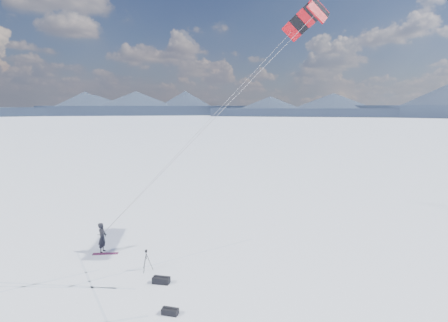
{
  "coord_description": "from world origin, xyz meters",
  "views": [
    {
      "loc": [
        6.84,
        -17.25,
        8.9
      ],
      "look_at": [
        5.89,
        4.97,
        5.56
      ],
      "focal_mm": 30.0,
      "sensor_mm": 36.0,
      "label": 1
    }
  ],
  "objects_px": {
    "snowkiter": "(103,252)",
    "snowboard": "(105,254)",
    "gear_bag_b": "(170,311)",
    "gear_bag_a": "(161,280)",
    "tripod": "(146,257)"
  },
  "relations": [
    {
      "from": "snowboard",
      "to": "tripod",
      "type": "xyz_separation_m",
      "value": [
        3.06,
        -2.17,
        0.74
      ]
    },
    {
      "from": "snowkiter",
      "to": "snowboard",
      "type": "xyz_separation_m",
      "value": [
        0.26,
        -0.3,
        0.02
      ]
    },
    {
      "from": "snowboard",
      "to": "tripod",
      "type": "bearing_deg",
      "value": -43.2
    },
    {
      "from": "tripod",
      "to": "gear_bag_b",
      "type": "bearing_deg",
      "value": -79.89
    },
    {
      "from": "snowkiter",
      "to": "gear_bag_a",
      "type": "bearing_deg",
      "value": -129.57
    },
    {
      "from": "gear_bag_a",
      "to": "gear_bag_b",
      "type": "bearing_deg",
      "value": -61.42
    },
    {
      "from": "gear_bag_b",
      "to": "snowkiter",
      "type": "bearing_deg",
      "value": 141.33
    },
    {
      "from": "snowkiter",
      "to": "snowboard",
      "type": "bearing_deg",
      "value": -136.68
    },
    {
      "from": "snowkiter",
      "to": "gear_bag_b",
      "type": "distance_m",
      "value": 8.56
    },
    {
      "from": "snowkiter",
      "to": "tripod",
      "type": "height_order",
      "value": "tripod"
    },
    {
      "from": "gear_bag_a",
      "to": "gear_bag_b",
      "type": "xyz_separation_m",
      "value": [
        0.97,
        -2.79,
        -0.03
      ]
    },
    {
      "from": "snowkiter",
      "to": "snowboard",
      "type": "relative_size",
      "value": 1.22
    },
    {
      "from": "gear_bag_a",
      "to": "gear_bag_b",
      "type": "relative_size",
      "value": 1.19
    },
    {
      "from": "snowboard",
      "to": "gear_bag_b",
      "type": "bearing_deg",
      "value": -59.06
    },
    {
      "from": "snowkiter",
      "to": "gear_bag_a",
      "type": "xyz_separation_m",
      "value": [
        4.41,
        -3.87,
        0.17
      ]
    }
  ]
}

